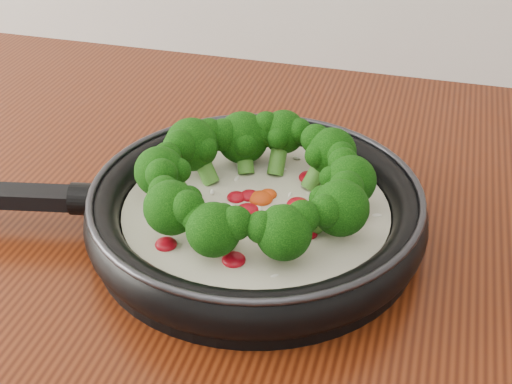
# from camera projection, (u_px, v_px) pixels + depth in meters

# --- Properties ---
(skillet) EXTENTS (0.52, 0.38, 0.09)m
(skillet) POSITION_uv_depth(u_px,v_px,m) (253.00, 204.00, 0.65)
(skillet) COLOR black
(skillet) RESTS_ON counter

